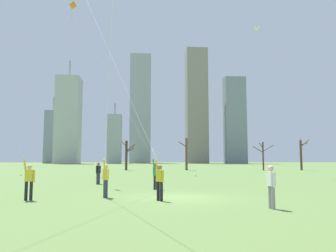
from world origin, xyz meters
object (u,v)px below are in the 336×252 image
object	(u,v)px
kite_flyer_foreground_left_pink	(108,139)
bystander_strolling_midfield	(271,184)
kite_flyer_foreground_right_yellow	(143,139)
bare_tree_rightmost	(186,153)
bare_tree_far_right_edge	(263,155)
bystander_watching_nearby	(98,172)
kite_flyer_midfield_center_purple	(123,112)
distant_kite_drifting_left_orange	(69,17)
bare_tree_center	(301,153)
distant_kite_low_near_trees_white	(249,48)
kite_flyer_midfield_left_teal	(16,154)
bare_tree_right_of_center	(127,154)

from	to	relation	value
kite_flyer_foreground_left_pink	bystander_strolling_midfield	world-z (taller)	kite_flyer_foreground_left_pink
kite_flyer_foreground_right_yellow	bare_tree_rightmost	distance (m)	41.51
bare_tree_far_right_edge	bystander_watching_nearby	bearing A→B (deg)	-128.75
bystander_watching_nearby	kite_flyer_foreground_right_yellow	bearing A→B (deg)	-69.19
kite_flyer_midfield_center_purple	bare_tree_far_right_edge	xyz separation A→B (m)	(21.68, 36.91, -1.75)
bystander_watching_nearby	kite_flyer_midfield_center_purple	bearing A→B (deg)	-72.93
bystander_strolling_midfield	bare_tree_rightmost	distance (m)	45.26
kite_flyer_foreground_left_pink	distant_kite_drifting_left_orange	size ratio (longest dim) A/B	0.57
bare_tree_rightmost	bare_tree_center	bearing A→B (deg)	-5.56
kite_flyer_midfield_center_purple	distant_kite_drifting_left_orange	world-z (taller)	distant_kite_drifting_left_orange
kite_flyer_foreground_right_yellow	bystander_watching_nearby	bearing A→B (deg)	110.81
bare_tree_rightmost	bare_tree_far_right_edge	bearing A→B (deg)	-10.24
kite_flyer_foreground_right_yellow	distant_kite_low_near_trees_white	bearing A→B (deg)	58.61
kite_flyer_midfield_left_teal	bare_tree_far_right_edge	distance (m)	47.29
distant_kite_low_near_trees_white	bare_tree_rightmost	distance (m)	24.22
bare_tree_rightmost	distant_kite_low_near_trees_white	bearing A→B (deg)	-77.03
kite_flyer_foreground_left_pink	distant_kite_low_near_trees_white	bearing A→B (deg)	57.49
distant_kite_low_near_trees_white	bystander_strolling_midfield	bearing A→B (deg)	-107.05
bystander_watching_nearby	distant_kite_drifting_left_orange	world-z (taller)	distant_kite_drifting_left_orange
kite_flyer_midfield_left_teal	bare_tree_center	world-z (taller)	kite_flyer_midfield_left_teal
bare_tree_right_of_center	kite_flyer_midfield_left_teal	bearing A→B (deg)	-94.42
kite_flyer_foreground_right_yellow	distant_kite_drifting_left_orange	size ratio (longest dim) A/B	0.72
distant_kite_drifting_left_orange	bare_tree_right_of_center	xyz separation A→B (m)	(7.48, 12.99, -18.63)
bystander_watching_nearby	bare_tree_far_right_edge	distance (m)	38.19
kite_flyer_foreground_left_pink	bystander_strolling_midfield	size ratio (longest dim) A/B	8.42
kite_flyer_foreground_right_yellow	kite_flyer_midfield_left_teal	world-z (taller)	kite_flyer_foreground_right_yellow
bystander_watching_nearby	distant_kite_drifting_left_orange	bearing A→B (deg)	109.72
distant_kite_low_near_trees_white	bare_tree_far_right_edge	bearing A→B (deg)	65.77
kite_flyer_foreground_right_yellow	kite_flyer_foreground_left_pink	bearing A→B (deg)	-134.28
bare_tree_right_of_center	bare_tree_far_right_edge	distance (m)	23.38
distant_kite_low_near_trees_white	bare_tree_right_of_center	xyz separation A→B (m)	(-15.08, 20.55, -12.19)
kite_flyer_midfield_left_teal	bystander_watching_nearby	distance (m)	9.86
bare_tree_rightmost	bystander_strolling_midfield	bearing A→B (deg)	-93.59
kite_flyer_midfield_center_purple	kite_flyer_foreground_right_yellow	xyz separation A→B (m)	(1.11, -1.55, -1.55)
kite_flyer_midfield_left_teal	bystander_strolling_midfield	size ratio (longest dim) A/B	6.62
kite_flyer_midfield_center_purple	bystander_watching_nearby	bearing A→B (deg)	107.07
bare_tree_far_right_edge	kite_flyer_midfield_center_purple	bearing A→B (deg)	-120.42
distant_kite_drifting_left_orange	bare_tree_far_right_edge	size ratio (longest dim) A/B	4.92
kite_flyer_midfield_center_purple	bare_tree_right_of_center	distance (m)	39.36
bare_tree_rightmost	bare_tree_right_of_center	world-z (taller)	bare_tree_rightmost
kite_flyer_midfield_center_purple	distant_kite_low_near_trees_white	xyz separation A→B (m)	(13.50, 18.75, 10.53)
kite_flyer_midfield_left_teal	distant_kite_low_near_trees_white	bearing A→B (deg)	48.96
distant_kite_drifting_left_orange	bare_tree_rightmost	distance (m)	28.73
distant_kite_low_near_trees_white	kite_flyer_foreground_left_pink	bearing A→B (deg)	-122.51
kite_flyer_foreground_right_yellow	distant_kite_low_near_trees_white	world-z (taller)	distant_kite_low_near_trees_white
kite_flyer_midfield_center_purple	distant_kite_low_near_trees_white	bearing A→B (deg)	54.24
distant_kite_low_near_trees_white	kite_flyer_midfield_center_purple	bearing A→B (deg)	-125.76
bystander_strolling_midfield	distant_kite_drifting_left_orange	distance (m)	41.00
distant_kite_drifting_left_orange	kite_flyer_midfield_center_purple	bearing A→B (deg)	-71.00
kite_flyer_midfield_center_purple	kite_flyer_foreground_left_pink	size ratio (longest dim) A/B	1.28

